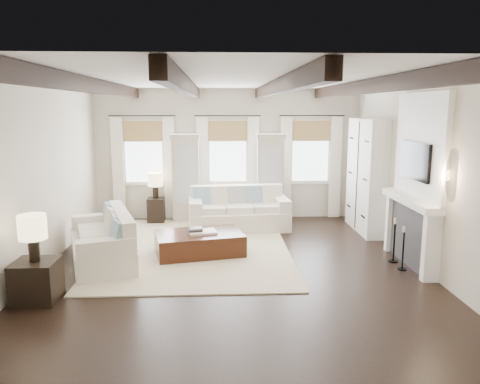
{
  "coord_description": "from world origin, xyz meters",
  "views": [
    {
      "loc": [
        -0.26,
        -7.79,
        2.75
      ],
      "look_at": [
        0.17,
        1.01,
        1.15
      ],
      "focal_mm": 35.0,
      "sensor_mm": 36.0,
      "label": 1
    }
  ],
  "objects_px": {
    "ottoman": "(199,244)",
    "side_table_back": "(156,210)",
    "sofa_left": "(105,242)",
    "sofa_back": "(238,212)",
    "side_table_front": "(37,281)"
  },
  "relations": [
    {
      "from": "ottoman",
      "to": "side_table_back",
      "type": "distance_m",
      "value": 2.81
    },
    {
      "from": "sofa_left",
      "to": "sofa_back",
      "type": "bearing_deg",
      "value": 41.85
    },
    {
      "from": "sofa_back",
      "to": "sofa_left",
      "type": "bearing_deg",
      "value": -138.15
    },
    {
      "from": "sofa_left",
      "to": "side_table_front",
      "type": "relative_size",
      "value": 3.92
    },
    {
      "from": "sofa_back",
      "to": "sofa_left",
      "type": "height_order",
      "value": "sofa_back"
    },
    {
      "from": "sofa_left",
      "to": "ottoman",
      "type": "relative_size",
      "value": 1.47
    },
    {
      "from": "ottoman",
      "to": "side_table_front",
      "type": "xyz_separation_m",
      "value": [
        -2.25,
        -2.07,
        0.09
      ]
    },
    {
      "from": "sofa_back",
      "to": "side_table_front",
      "type": "relative_size",
      "value": 3.88
    },
    {
      "from": "sofa_back",
      "to": "side_table_front",
      "type": "bearing_deg",
      "value": -127.8
    },
    {
      "from": "ottoman",
      "to": "sofa_back",
      "type": "bearing_deg",
      "value": 54.08
    },
    {
      "from": "side_table_front",
      "to": "side_table_back",
      "type": "xyz_separation_m",
      "value": [
        1.11,
        4.63,
        -0.0
      ]
    },
    {
      "from": "sofa_back",
      "to": "sofa_left",
      "type": "distance_m",
      "value": 3.36
    },
    {
      "from": "ottoman",
      "to": "side_table_front",
      "type": "relative_size",
      "value": 2.67
    },
    {
      "from": "ottoman",
      "to": "side_table_back",
      "type": "xyz_separation_m",
      "value": [
        -1.13,
        2.57,
        0.09
      ]
    },
    {
      "from": "sofa_left",
      "to": "ottoman",
      "type": "distance_m",
      "value": 1.72
    }
  ]
}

